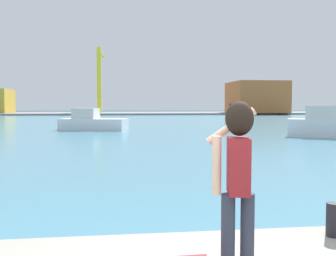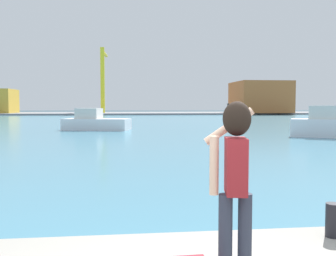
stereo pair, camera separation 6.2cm
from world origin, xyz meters
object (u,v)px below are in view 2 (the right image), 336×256
Objects in this scene: boat_moored_2 at (334,126)px; warehouse_right at (260,97)px; harbor_bollard at (333,220)px; boat_moored at (95,122)px; port_crane at (103,74)px; person_photographer at (235,169)px.

warehouse_right is (18.47, 65.16, 3.31)m from boat_moored_2.
warehouse_right is at bearing 102.49° from boat_moored_2.
boat_moored_2 is 0.47× the size of warehouse_right.
boat_moored is at bearing 99.80° from harbor_bollard.
boat_moored_2 is 71.46m from port_crane.
port_crane is (-7.55, 88.59, 8.98)m from harbor_bollard.
boat_moored is 1.04× the size of boat_moored_2.
boat_moored_2 reaches higher than harbor_bollard.
harbor_bollard is 0.03× the size of port_crane.
harbor_bollard is 23.51m from boat_moored_2.
boat_moored is at bearing -122.67° from warehouse_right.
port_crane reaches higher than harbor_bollard.
boat_moored is (-5.22, 30.26, -0.05)m from harbor_bollard.
boat_moored is at bearing 178.08° from boat_moored_2.
boat_moored is 19.65m from boat_moored_2.
person_photographer is 90.08m from port_crane.
person_photographer is at bearing -149.79° from harbor_bollard.
warehouse_right is at bearing -10.23° from person_photographer.
warehouse_right reaches higher than boat_moored.
harbor_bollard is at bearing -49.82° from person_photographer.
boat_moored_2 is at bearing -74.20° from port_crane.
harbor_bollard is at bearing -91.67° from boat_moored_2.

